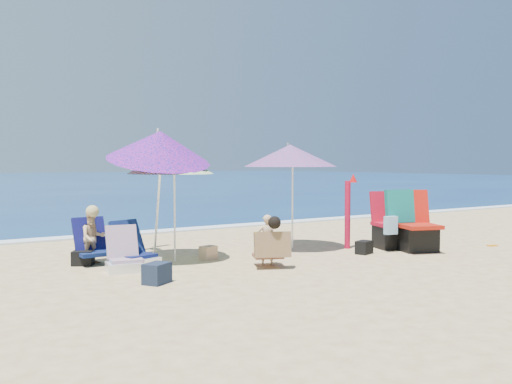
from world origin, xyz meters
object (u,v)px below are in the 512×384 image
chair_navy (135,255)px  camp_chair_left (417,233)px  camp_chair_right (392,227)px  chair_rainbow (124,259)px  person_left (93,237)px  person_center (269,242)px  umbrella_turquoise (290,156)px  furled_umbrella (349,208)px  umbrella_striped (171,161)px  umbrella_blue (159,146)px

chair_navy → camp_chair_left: bearing=-15.0°
chair_navy → camp_chair_right: (4.65, -0.82, 0.21)m
chair_rainbow → person_left: bearing=102.6°
chair_rainbow → person_center: person_center is taller
umbrella_turquoise → person_left: (-3.48, 0.49, -1.29)m
furled_umbrella → chair_rainbow: furled_umbrella is taller
umbrella_striped → chair_navy: (-0.67, -0.16, -1.42)m
umbrella_blue → umbrella_striped: bearing=-27.1°
umbrella_striped → umbrella_turquoise: bearing=0.2°
umbrella_blue → person_left: (-0.96, 0.42, -1.43)m
umbrella_striped → camp_chair_left: umbrella_striped is taller
camp_chair_right → person_left: (-5.10, 1.48, 0.02)m
furled_umbrella → chair_navy: 4.04m
umbrella_blue → chair_rainbow: umbrella_blue is taller
umbrella_blue → person_center: (1.20, -1.32, -1.46)m
umbrella_turquoise → umbrella_blue: (-2.53, 0.07, 0.14)m
chair_rainbow → camp_chair_left: 5.16m
umbrella_turquoise → furled_umbrella: (0.95, -0.54, -0.95)m
umbrella_turquoise → camp_chair_right: 2.31m
umbrella_blue → camp_chair_right: umbrella_blue is taller
umbrella_turquoise → chair_rainbow: umbrella_turquoise is taller
umbrella_striped → camp_chair_right: umbrella_striped is taller
camp_chair_left → person_left: camp_chair_left is taller
umbrella_blue → camp_chair_right: 4.51m
chair_navy → chair_rainbow: (-0.26, -0.19, -0.01)m
camp_chair_right → chair_navy: bearing=170.0°
umbrella_blue → furled_umbrella: size_ratio=1.64×
camp_chair_right → person_left: bearing=163.8°
chair_navy → chair_rainbow: chair_navy is taller
umbrella_blue → furled_umbrella: umbrella_blue is taller
furled_umbrella → chair_navy: furled_umbrella is taller
umbrella_turquoise → chair_rainbow: size_ratio=3.14×
person_left → umbrella_blue: bearing=-23.4°
umbrella_striped → person_center: bearing=-49.7°
umbrella_blue → person_center: size_ratio=2.84×
umbrella_turquoise → chair_rainbow: bearing=-173.8°
umbrella_turquoise → chair_navy: size_ratio=2.79×
umbrella_turquoise → person_center: umbrella_turquoise is taller
umbrella_blue → camp_chair_left: 4.78m
chair_navy → person_center: size_ratio=0.96×
camp_chair_right → person_center: 2.95m
umbrella_turquoise → person_center: 2.25m
furled_umbrella → camp_chair_right: bearing=-34.3°
person_center → furled_umbrella: bearing=17.3°
umbrella_turquoise → umbrella_blue: 2.53m
person_center → chair_rainbow: bearing=155.8°
chair_navy → person_left: (-0.45, 0.66, 0.23)m
furled_umbrella → chair_rainbow: size_ratio=2.04×
umbrella_striped → camp_chair_right: 4.28m
umbrella_turquoise → furled_umbrella: bearing=-29.6°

